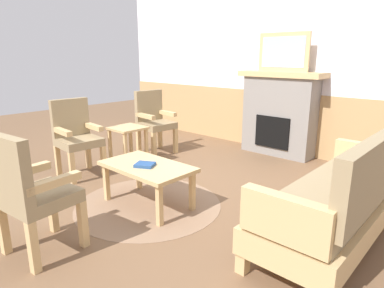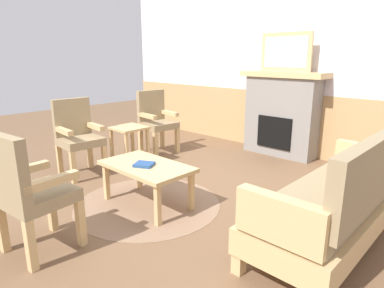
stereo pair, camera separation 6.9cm
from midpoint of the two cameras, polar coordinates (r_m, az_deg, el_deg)
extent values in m
plane|color=brown|center=(3.68, -4.28, -9.35)|extent=(14.00, 14.00, 0.00)
cube|color=white|center=(5.47, 16.13, 12.68)|extent=(7.20, 0.12, 2.70)
cube|color=tan|center=(5.51, 15.16, 3.57)|extent=(7.20, 0.02, 0.95)
cube|color=gray|center=(5.33, 14.34, 4.62)|extent=(1.10, 0.36, 1.20)
cube|color=black|center=(5.20, 13.17, 1.98)|extent=(0.56, 0.02, 0.48)
cube|color=tan|center=(5.25, 14.79, 11.50)|extent=(1.30, 0.44, 0.08)
cube|color=tan|center=(5.25, 15.03, 14.98)|extent=(0.80, 0.03, 0.56)
cube|color=#9EB2D1|center=(5.23, 14.93, 14.99)|extent=(0.68, 0.01, 0.44)
cube|color=tan|center=(3.90, 22.23, -7.77)|extent=(0.08, 0.08, 0.16)
cube|color=tan|center=(2.55, 7.86, -19.42)|extent=(0.08, 0.08, 0.16)
cube|color=tan|center=(3.01, 22.20, -10.83)|extent=(0.70, 1.80, 0.20)
cube|color=#937F5B|center=(2.95, 22.51, -8.02)|extent=(0.60, 1.70, 0.12)
cube|color=#937F5B|center=(2.77, 28.94, -3.39)|extent=(0.10, 1.70, 0.50)
cube|color=tan|center=(3.69, 27.31, -2.22)|extent=(0.60, 0.10, 0.30)
cube|color=tan|center=(2.18, 14.77, -12.34)|extent=(0.60, 0.10, 0.30)
cube|color=tan|center=(3.70, -14.97, -6.37)|extent=(0.05, 0.05, 0.40)
cube|color=tan|center=(3.07, -6.26, -10.44)|extent=(0.05, 0.05, 0.40)
cube|color=tan|center=(3.93, -9.59, -4.77)|extent=(0.05, 0.05, 0.40)
cube|color=tan|center=(3.35, -0.56, -8.11)|extent=(0.05, 0.05, 0.40)
cube|color=tan|center=(3.42, -8.28, -3.84)|extent=(0.96, 0.56, 0.04)
cylinder|color=#896B51|center=(3.57, -8.02, -10.18)|extent=(1.51, 1.51, 0.01)
cube|color=navy|center=(3.37, -8.66, -3.54)|extent=(0.24, 0.23, 0.03)
cube|color=tan|center=(5.29, -3.21, 0.56)|extent=(0.07, 0.07, 0.40)
cube|color=tan|center=(5.05, -6.94, -0.23)|extent=(0.07, 0.07, 0.40)
cube|color=tan|center=(5.61, -5.89, 1.35)|extent=(0.07, 0.07, 0.40)
cube|color=tan|center=(5.39, -9.50, 0.64)|extent=(0.07, 0.07, 0.40)
cube|color=#937F5B|center=(5.27, -6.47, 3.23)|extent=(0.53, 0.53, 0.10)
cube|color=#937F5B|center=(5.39, -7.80, 6.57)|extent=(0.13, 0.49, 0.48)
cube|color=tan|center=(5.36, -4.73, 5.32)|extent=(0.44, 0.11, 0.06)
cube|color=tan|center=(5.13, -8.39, 4.77)|extent=(0.44, 0.11, 0.06)
cube|color=tan|center=(4.44, -15.34, -2.81)|extent=(0.06, 0.06, 0.40)
cube|color=tan|center=(4.27, -20.28, -3.93)|extent=(0.06, 0.06, 0.40)
cube|color=tan|center=(4.80, -17.75, -1.66)|extent=(0.06, 0.06, 0.40)
cube|color=tan|center=(4.64, -22.39, -2.64)|extent=(0.06, 0.06, 0.40)
cube|color=#937F5B|center=(4.46, -19.21, 0.33)|extent=(0.51, 0.51, 0.10)
cube|color=#937F5B|center=(4.59, -20.58, 4.30)|extent=(0.11, 0.48, 0.48)
cube|color=tan|center=(4.51, -17.04, 2.88)|extent=(0.44, 0.10, 0.06)
cube|color=tan|center=(4.35, -21.84, 2.02)|extent=(0.44, 0.10, 0.06)
cube|color=tan|center=(3.23, -23.35, -10.37)|extent=(0.07, 0.07, 0.40)
cube|color=tan|center=(2.90, -18.86, -12.80)|extent=(0.07, 0.07, 0.40)
cube|color=tan|center=(3.06, -30.16, -12.62)|extent=(0.07, 0.07, 0.40)
cube|color=tan|center=(2.72, -26.26, -15.61)|extent=(0.07, 0.07, 0.40)
cube|color=#937F5B|center=(2.87, -25.21, -8.31)|extent=(0.54, 0.54, 0.10)
cube|color=#937F5B|center=(2.69, -29.56, -3.76)|extent=(0.49, 0.14, 0.48)
cube|color=tan|center=(2.98, -27.55, -4.22)|extent=(0.12, 0.45, 0.06)
cube|color=tan|center=(2.64, -23.38, -6.11)|extent=(0.12, 0.45, 0.06)
cube|color=tan|center=(5.03, -10.84, 0.25)|extent=(0.04, 0.04, 0.52)
cube|color=tan|center=(4.75, -8.23, -0.49)|extent=(0.04, 0.04, 0.52)
cube|color=tan|center=(4.83, -14.25, -0.55)|extent=(0.04, 0.04, 0.52)
cube|color=tan|center=(4.54, -11.73, -1.37)|extent=(0.04, 0.04, 0.52)
cube|color=tan|center=(4.72, -11.43, 2.70)|extent=(0.44, 0.44, 0.03)
camera|label=1|loc=(0.03, -90.53, -0.14)|focal=31.11mm
camera|label=2|loc=(0.03, 89.47, 0.14)|focal=31.11mm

